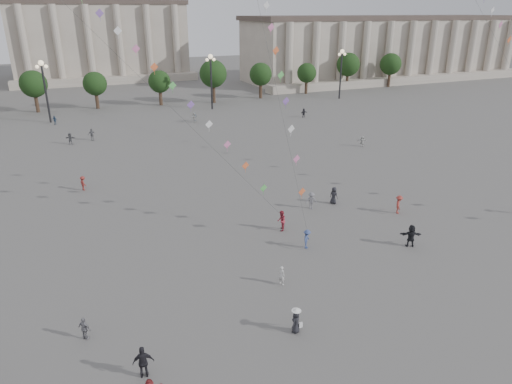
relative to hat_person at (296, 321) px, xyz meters
name	(u,v)px	position (x,y,z in m)	size (l,w,h in m)	color
ground	(341,351)	(1.62, -2.54, -0.82)	(360.00, 360.00, 0.00)	#514F4D
hall_east	(384,48)	(76.62, 91.35, 7.61)	(84.00, 26.22, 17.20)	gray
hall_central	(97,26)	(1.62, 126.68, 13.41)	(48.30, 34.30, 35.50)	gray
tree_row	(127,81)	(1.62, 75.46, 4.57)	(137.12, 5.12, 8.00)	#37271B
lamp_post_mid_west	(44,80)	(-13.38, 67.46, 6.53)	(2.00, 0.90, 10.65)	#262628
lamp_post_mid_east	(211,72)	(16.62, 67.46, 6.53)	(2.00, 0.90, 10.65)	#262628
lamp_post_far_east	(341,65)	(46.62, 67.46, 6.53)	(2.00, 0.90, 10.65)	#262628
person_crowd_0	(194,117)	(10.36, 58.45, -0.03)	(0.93, 0.39, 1.58)	#355577
person_crowd_3	(411,236)	(13.96, 6.00, 0.15)	(1.79, 0.57, 1.93)	black
person_crowd_4	(194,117)	(9.98, 57.39, 0.06)	(1.64, 0.52, 1.77)	#B8B8B3
person_crowd_6	(311,201)	(10.21, 16.10, 0.05)	(1.13, 0.65, 1.75)	slate
person_crowd_7	(362,141)	(28.20, 32.88, -0.04)	(1.45, 0.46, 1.56)	silver
person_crowd_8	(399,204)	(17.47, 11.80, 0.10)	(1.18, 0.68, 1.83)	#9A312A
person_crowd_9	(304,113)	(29.87, 53.48, 0.00)	(1.52, 0.48, 1.63)	black
person_crowd_12	(70,139)	(-10.74, 50.82, 0.04)	(1.59, 0.51, 1.72)	#58595D
person_crowd_13	(282,275)	(1.52, 5.08, -0.08)	(0.54, 0.35, 1.48)	#BABAB6
person_crowd_16	(92,135)	(-7.64, 51.87, 0.09)	(1.07, 0.44, 1.82)	slate
person_crowd_17	(83,183)	(-10.28, 30.40, -0.02)	(1.03, 0.59, 1.60)	maroon
person_crowd_18	(334,195)	(12.96, 16.33, 0.07)	(0.87, 0.57, 1.78)	black
person_crowd_19	(55,120)	(-12.69, 65.46, -0.06)	(0.89, 0.37, 1.51)	navy
tourist_1	(143,362)	(-9.21, -0.05, 0.15)	(1.13, 0.47, 1.93)	black
tourist_3	(85,329)	(-11.91, 4.40, -0.07)	(0.88, 0.37, 1.50)	slate
kite_flyer_0	(281,221)	(5.33, 12.91, 0.13)	(0.92, 0.72, 1.89)	#9F2B3A
kite_flyer_1	(307,239)	(5.83, 9.12, 0.02)	(1.08, 0.62, 1.67)	#3A4C82
hat_person	(296,321)	(0.00, 0.00, 0.00)	(0.88, 0.84, 1.69)	black
kite_train_east	(484,2)	(35.85, 22.31, 18.49)	(13.49, 39.43, 53.72)	#3F3F3F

